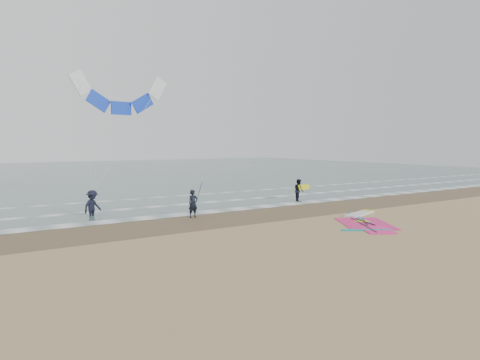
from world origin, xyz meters
TOP-DOWN VIEW (x-y plane):
  - ground at (0.00, 0.00)m, footprint 120.00×120.00m
  - sea_water at (0.00, 48.00)m, footprint 120.00×80.00m
  - wet_sand_band at (0.00, 6.00)m, footprint 120.00×5.00m
  - foam_waterline at (0.00, 10.44)m, footprint 120.00×9.15m
  - windsurf_rig at (3.44, 0.96)m, footprint 5.76×5.45m
  - person_standing at (-3.82, 7.00)m, footprint 0.60×0.42m
  - person_walking at (5.62, 8.95)m, footprint 0.89×0.98m
  - person_wading at (-8.52, 10.48)m, footprint 1.39×1.22m
  - held_pole at (-3.52, 7.00)m, footprint 0.17×0.86m
  - carried_kiteboard at (6.02, 8.85)m, footprint 1.30×0.51m
  - surf_kite at (-5.30, 15.04)m, footprint 6.88×4.79m

SIDE VIEW (x-z plane):
  - ground at x=0.00m, z-range 0.00..0.00m
  - wet_sand_band at x=0.00m, z-range 0.00..0.01m
  - sea_water at x=0.00m, z-range 0.00..0.02m
  - foam_waterline at x=0.00m, z-range 0.02..0.04m
  - windsurf_rig at x=3.44m, z-range -0.03..0.11m
  - person_standing at x=-3.82m, z-range 0.00..1.59m
  - person_walking at x=5.62m, z-range 0.00..1.63m
  - person_wading at x=-8.52m, z-range 0.00..1.87m
  - carried_kiteboard at x=6.02m, z-range 0.84..1.23m
  - held_pole at x=-3.52m, z-range 0.26..2.08m
  - surf_kite at x=-5.30m, z-range 3.50..11.28m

